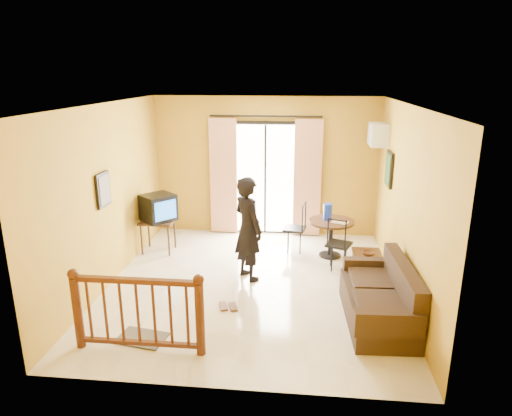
# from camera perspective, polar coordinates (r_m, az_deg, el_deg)

# --- Properties ---
(ground) EXTENTS (5.00, 5.00, 0.00)m
(ground) POSITION_cam_1_polar(r_m,az_deg,el_deg) (7.34, -0.50, -9.56)
(ground) COLOR beige
(ground) RESTS_ON ground
(room_shell) EXTENTS (5.00, 5.00, 5.00)m
(room_shell) POSITION_cam_1_polar(r_m,az_deg,el_deg) (6.76, -0.54, 3.50)
(room_shell) COLOR white
(room_shell) RESTS_ON ground
(balcony_door) EXTENTS (2.25, 0.14, 2.46)m
(balcony_door) POSITION_cam_1_polar(r_m,az_deg,el_deg) (9.24, 1.16, 3.78)
(balcony_door) COLOR black
(balcony_door) RESTS_ON ground
(tv_table) EXTENTS (0.61, 0.51, 0.61)m
(tv_table) POSITION_cam_1_polar(r_m,az_deg,el_deg) (8.65, -12.19, -1.99)
(tv_table) COLOR black
(tv_table) RESTS_ON ground
(television) EXTENTS (0.73, 0.73, 0.49)m
(television) POSITION_cam_1_polar(r_m,az_deg,el_deg) (8.55, -12.11, 0.05)
(television) COLOR black
(television) RESTS_ON tv_table
(picture_left) EXTENTS (0.05, 0.42, 0.52)m
(picture_left) POSITION_cam_1_polar(r_m,az_deg,el_deg) (7.20, -18.54, 2.19)
(picture_left) COLOR black
(picture_left) RESTS_ON room_shell
(dining_table) EXTENTS (0.82, 0.82, 0.68)m
(dining_table) POSITION_cam_1_polar(r_m,az_deg,el_deg) (8.34, 9.36, -2.52)
(dining_table) COLOR black
(dining_table) RESTS_ON ground
(water_jug) EXTENTS (0.16, 0.16, 0.29)m
(water_jug) POSITION_cam_1_polar(r_m,az_deg,el_deg) (8.29, 8.94, -0.49)
(water_jug) COLOR #1631D3
(water_jug) RESTS_ON dining_table
(serving_tray) EXTENTS (0.33, 0.27, 0.02)m
(serving_tray) POSITION_cam_1_polar(r_m,az_deg,el_deg) (8.21, 10.44, -1.74)
(serving_tray) COLOR white
(serving_tray) RESTS_ON dining_table
(dining_chairs) EXTENTS (1.26, 1.22, 0.95)m
(dining_chairs) POSITION_cam_1_polar(r_m,az_deg,el_deg) (8.32, 7.35, -6.42)
(dining_chairs) COLOR black
(dining_chairs) RESTS_ON ground
(air_conditioner) EXTENTS (0.31, 0.60, 0.40)m
(air_conditioner) POSITION_cam_1_polar(r_m,az_deg,el_deg) (8.67, 15.00, 8.85)
(air_conditioner) COLOR white
(air_conditioner) RESTS_ON room_shell
(botanical_print) EXTENTS (0.05, 0.50, 0.60)m
(botanical_print) POSITION_cam_1_polar(r_m,az_deg,el_deg) (8.14, 16.28, 4.70)
(botanical_print) COLOR black
(botanical_print) RESTS_ON room_shell
(coffee_table) EXTENTS (0.47, 0.84, 0.37)m
(coffee_table) POSITION_cam_1_polar(r_m,az_deg,el_deg) (7.68, 13.82, -6.79)
(coffee_table) COLOR black
(coffee_table) RESTS_ON ground
(bowl) EXTENTS (0.22, 0.22, 0.06)m
(bowl) POSITION_cam_1_polar(r_m,az_deg,el_deg) (7.67, 13.85, -5.56)
(bowl) COLOR #53301C
(bowl) RESTS_ON coffee_table
(sofa) EXTENTS (0.89, 1.78, 0.84)m
(sofa) POSITION_cam_1_polar(r_m,az_deg,el_deg) (6.44, 15.48, -11.05)
(sofa) COLOR black
(sofa) RESTS_ON ground
(standing_person) EXTENTS (0.71, 0.73, 1.69)m
(standing_person) POSITION_cam_1_polar(r_m,az_deg,el_deg) (7.26, -1.01, -2.60)
(standing_person) COLOR black
(standing_person) RESTS_ON ground
(stair_balustrade) EXTENTS (1.63, 0.13, 1.04)m
(stair_balustrade) POSITION_cam_1_polar(r_m,az_deg,el_deg) (5.68, -14.61, -12.04)
(stair_balustrade) COLOR #471E0F
(stair_balustrade) RESTS_ON ground
(doormat) EXTENTS (0.66, 0.50, 0.02)m
(doormat) POSITION_cam_1_polar(r_m,az_deg,el_deg) (6.17, -14.08, -15.48)
(doormat) COLOR #4E4A3F
(doormat) RESTS_ON ground
(sandals) EXTENTS (0.31, 0.27, 0.03)m
(sandals) POSITION_cam_1_polar(r_m,az_deg,el_deg) (6.69, -3.49, -12.19)
(sandals) COLOR #53301C
(sandals) RESTS_ON ground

